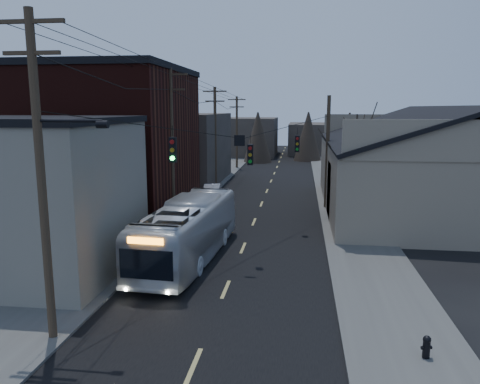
# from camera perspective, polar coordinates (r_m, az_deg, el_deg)

# --- Properties ---
(road_surface) EXTENTS (9.00, 110.00, 0.02)m
(road_surface) POSITION_cam_1_polar(r_m,az_deg,el_deg) (41.31, 3.10, -0.36)
(road_surface) COLOR black
(road_surface) RESTS_ON ground
(sidewalk_left) EXTENTS (4.00, 110.00, 0.12)m
(sidewalk_left) POSITION_cam_1_polar(r_m,az_deg,el_deg) (42.28, -5.72, -0.08)
(sidewalk_left) COLOR #474744
(sidewalk_left) RESTS_ON ground
(sidewalk_right) EXTENTS (4.00, 110.00, 0.12)m
(sidewalk_right) POSITION_cam_1_polar(r_m,az_deg,el_deg) (41.34, 12.12, -0.50)
(sidewalk_right) COLOR #474744
(sidewalk_right) RESTS_ON ground
(building_clapboard) EXTENTS (8.00, 8.00, 7.00)m
(building_clapboard) POSITION_cam_1_polar(r_m,az_deg,el_deg) (23.27, -23.84, -0.78)
(building_clapboard) COLOR slate
(building_clapboard) RESTS_ON ground
(building_brick) EXTENTS (10.00, 12.00, 10.00)m
(building_brick) POSITION_cam_1_polar(r_m,az_deg,el_deg) (33.27, -15.72, 5.38)
(building_brick) COLOR black
(building_brick) RESTS_ON ground
(building_left_far) EXTENTS (9.00, 14.00, 7.00)m
(building_left_far) POSITION_cam_1_polar(r_m,az_deg,el_deg) (48.33, -7.66, 5.28)
(building_left_far) COLOR #36312B
(building_left_far) RESTS_ON ground
(warehouse) EXTENTS (16.16, 20.60, 7.73)m
(warehouse) POSITION_cam_1_polar(r_m,az_deg,el_deg) (37.20, 22.92, 1.86)
(warehouse) COLOR #80725D
(warehouse) RESTS_ON ground
(building_far_left) EXTENTS (10.00, 12.00, 6.00)m
(building_far_left) POSITION_cam_1_polar(r_m,az_deg,el_deg) (76.18, 0.61, 6.77)
(building_far_left) COLOR #36312B
(building_far_left) RESTS_ON ground
(building_far_right) EXTENTS (12.00, 14.00, 5.00)m
(building_far_right) POSITION_cam_1_polar(r_m,az_deg,el_deg) (80.76, 10.30, 6.45)
(building_far_right) COLOR #36312B
(building_far_right) RESTS_ON ground
(bare_tree) EXTENTS (0.40, 0.40, 7.20)m
(bare_tree) POSITION_cam_1_polar(r_m,az_deg,el_deg) (30.96, 13.82, 2.52)
(bare_tree) COLOR black
(bare_tree) RESTS_ON ground
(utility_lines) EXTENTS (11.24, 45.28, 10.50)m
(utility_lines) POSITION_cam_1_polar(r_m,az_deg,el_deg) (35.28, -2.63, 5.93)
(utility_lines) COLOR #382B1E
(utility_lines) RESTS_ON ground
(bus) EXTENTS (3.29, 11.03, 3.03)m
(bus) POSITION_cam_1_polar(r_m,az_deg,el_deg) (23.63, -6.35, -4.74)
(bus) COLOR silver
(bus) RESTS_ON ground
(parked_car) EXTENTS (1.71, 3.92, 1.25)m
(parked_car) POSITION_cam_1_polar(r_m,az_deg,el_deg) (39.34, -3.42, 0.01)
(parked_car) COLOR #A5A6AC
(parked_car) RESTS_ON ground
(fire_hydrant) EXTENTS (0.34, 0.24, 0.71)m
(fire_hydrant) POSITION_cam_1_polar(r_m,az_deg,el_deg) (15.90, 21.79, -17.03)
(fire_hydrant) COLOR black
(fire_hydrant) RESTS_ON sidewalk_right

